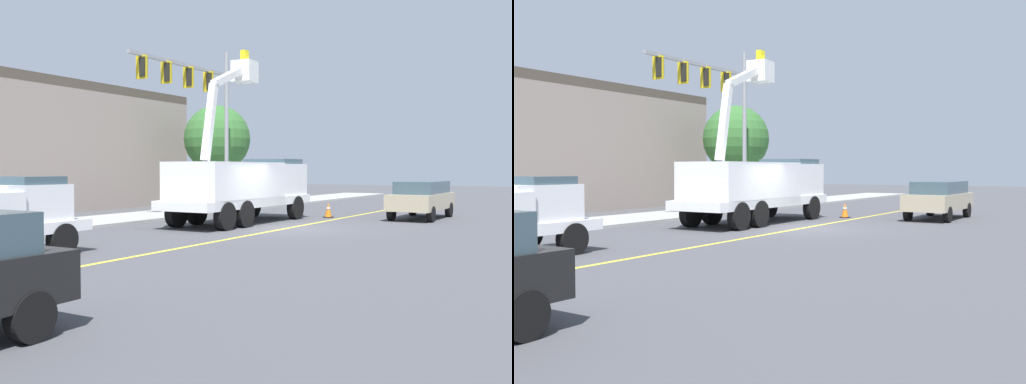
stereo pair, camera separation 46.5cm
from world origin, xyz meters
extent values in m
plane|color=#47474C|center=(0.00, 0.00, 0.00)|extent=(120.00, 120.00, 0.00)
cube|color=#9E9E99|center=(0.63, 7.98, 0.06)|extent=(60.10, 8.28, 0.12)
cube|color=yellow|center=(0.00, 0.00, 0.00)|extent=(49.86, 4.07, 0.01)
cube|color=white|center=(1.27, 2.61, 0.90)|extent=(8.37, 3.13, 0.36)
cube|color=white|center=(3.88, 2.40, 1.67)|extent=(2.80, 2.55, 1.60)
cube|color=#384C56|center=(4.08, 2.39, 2.37)|extent=(1.96, 2.23, 0.64)
cube|color=white|center=(0.29, 2.68, 1.62)|extent=(5.43, 2.90, 1.80)
cube|color=white|center=(-0.83, 2.81, 4.06)|extent=(0.99, 0.31, 3.04)
cube|color=white|center=(0.93, 2.88, 6.06)|extent=(2.90, 0.38, 1.29)
cube|color=white|center=(2.32, 2.92, 6.42)|extent=(0.90, 0.90, 0.90)
cube|color=yellow|center=(2.32, 2.92, 7.02)|extent=(0.36, 0.24, 0.60)
cylinder|color=black|center=(4.22, 3.50, 0.52)|extent=(1.06, 0.42, 1.04)
cylinder|color=black|center=(4.04, 1.26, 0.52)|extent=(1.06, 0.42, 1.04)
cylinder|color=black|center=(-0.12, 3.84, 0.52)|extent=(1.06, 0.42, 1.04)
cylinder|color=black|center=(-0.29, 1.60, 0.52)|extent=(1.06, 0.42, 1.04)
cylinder|color=black|center=(-1.42, 3.95, 0.52)|extent=(1.06, 0.42, 1.04)
cylinder|color=black|center=(-1.60, 1.70, 0.52)|extent=(1.06, 0.42, 1.04)
cube|color=white|center=(-9.46, 3.45, 1.30)|extent=(2.16, 2.08, 1.10)
cube|color=#384C56|center=(-9.26, 3.43, 1.78)|extent=(1.48, 1.86, 0.56)
cylinder|color=black|center=(-8.77, 4.34, 0.42)|extent=(0.86, 0.36, 0.84)
cylinder|color=black|center=(-8.92, 2.46, 0.42)|extent=(0.86, 0.36, 0.84)
cube|color=tan|center=(6.82, -3.73, 0.79)|extent=(4.93, 2.27, 0.70)
cube|color=#384C56|center=(6.97, -3.74, 1.39)|extent=(3.58, 1.94, 0.60)
cylinder|color=black|center=(5.13, -4.45, 0.34)|extent=(0.70, 0.29, 0.68)
cylinder|color=black|center=(5.26, -2.75, 0.34)|extent=(0.70, 0.29, 0.68)
cylinder|color=black|center=(8.38, -4.71, 0.34)|extent=(0.70, 0.29, 0.68)
cylinder|color=black|center=(8.52, -3.00, 0.34)|extent=(0.70, 0.29, 0.68)
cylinder|color=black|center=(-14.95, -2.88, 0.34)|extent=(0.70, 0.29, 0.68)
cube|color=black|center=(5.56, 0.25, 0.02)|extent=(0.40, 0.40, 0.04)
cone|color=orange|center=(5.56, 0.25, 0.37)|extent=(0.32, 0.32, 0.66)
cylinder|color=white|center=(5.56, 0.25, 0.44)|extent=(0.20, 0.20, 0.08)
cylinder|color=gray|center=(7.09, 6.47, 4.18)|extent=(0.22, 0.22, 8.37)
cube|color=gray|center=(3.37, 6.76, 7.19)|extent=(7.44, 0.74, 0.16)
cube|color=gold|center=(5.44, 6.59, 6.64)|extent=(0.16, 0.57, 1.00)
cube|color=black|center=(5.43, 6.50, 6.64)|extent=(0.22, 0.33, 0.84)
cube|color=gold|center=(3.79, 6.72, 6.64)|extent=(0.16, 0.57, 1.00)
cube|color=black|center=(3.78, 6.62, 6.64)|extent=(0.22, 0.33, 0.84)
cube|color=gold|center=(2.14, 6.85, 6.64)|extent=(0.16, 0.57, 1.00)
cube|color=black|center=(2.13, 6.75, 6.64)|extent=(0.22, 0.33, 0.84)
cube|color=gold|center=(0.49, 6.98, 6.64)|extent=(0.16, 0.57, 1.00)
cube|color=black|center=(0.48, 6.88, 6.64)|extent=(0.22, 0.33, 0.84)
cylinder|color=brown|center=(10.41, 8.97, 1.33)|extent=(0.32, 0.32, 2.65)
sphere|color=#33662D|center=(10.41, 8.97, 4.05)|extent=(3.98, 3.98, 3.98)
camera|label=1|loc=(-20.51, -8.88, 2.26)|focal=41.76mm
camera|label=2|loc=(-20.30, -9.30, 2.26)|focal=41.76mm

